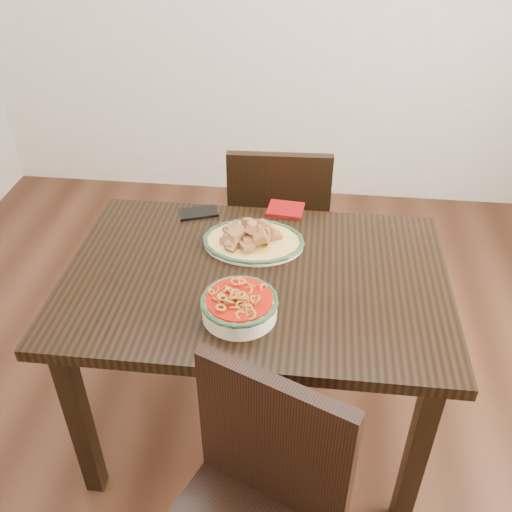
# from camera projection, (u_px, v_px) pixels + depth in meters

# --- Properties ---
(floor) EXTENTS (3.50, 3.50, 0.00)m
(floor) POSITION_uv_depth(u_px,v_px,m) (239.00, 398.00, 2.37)
(floor) COLOR #341A10
(floor) RESTS_ON ground
(dining_table) EXTENTS (1.24, 0.82, 0.75)m
(dining_table) POSITION_uv_depth(u_px,v_px,m) (255.00, 297.00, 1.89)
(dining_table) COLOR black
(dining_table) RESTS_ON ground
(chair_far) EXTENTS (0.44, 0.44, 0.89)m
(chair_far) POSITION_uv_depth(u_px,v_px,m) (279.00, 223.00, 2.53)
(chair_far) COLOR black
(chair_far) RESTS_ON ground
(fish_plate) EXTENTS (0.34, 0.27, 0.11)m
(fish_plate) POSITION_uv_depth(u_px,v_px,m) (253.00, 234.00, 1.94)
(fish_plate) COLOR #EAE2C6
(fish_plate) RESTS_ON dining_table
(noodle_bowl) EXTENTS (0.23, 0.23, 0.08)m
(noodle_bowl) POSITION_uv_depth(u_px,v_px,m) (239.00, 304.00, 1.65)
(noodle_bowl) COLOR #EEE3C9
(noodle_bowl) RESTS_ON dining_table
(smartphone) EXTENTS (0.16, 0.12, 0.01)m
(smartphone) POSITION_uv_depth(u_px,v_px,m) (198.00, 213.00, 2.12)
(smartphone) COLOR black
(smartphone) RESTS_ON dining_table
(napkin) EXTENTS (0.14, 0.12, 0.01)m
(napkin) POSITION_uv_depth(u_px,v_px,m) (286.00, 209.00, 2.14)
(napkin) COLOR maroon
(napkin) RESTS_ON dining_table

